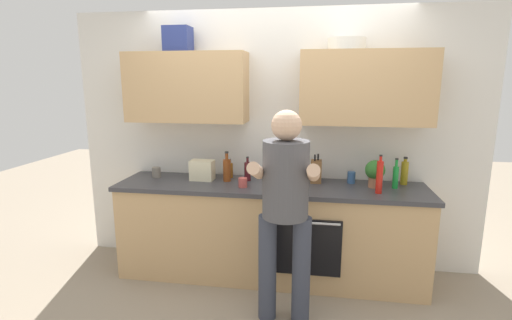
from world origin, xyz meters
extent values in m
plane|color=gray|center=(0.00, 0.00, 0.00)|extent=(12.00, 12.00, 0.00)
cube|color=silver|center=(0.00, 0.36, 1.25)|extent=(4.00, 0.06, 2.50)
cube|color=tan|center=(-0.82, 0.17, 1.77)|extent=(1.15, 0.32, 0.65)
cube|color=tan|center=(0.82, 0.17, 1.77)|extent=(1.15, 0.32, 0.65)
cylinder|color=silver|center=(0.64, 0.17, 2.15)|extent=(0.32, 0.32, 0.10)
cube|color=navy|center=(-0.89, 0.17, 2.21)|extent=(0.24, 0.20, 0.23)
cube|color=tan|center=(0.00, 0.00, 0.43)|extent=(2.80, 0.60, 0.86)
cube|color=#38383D|center=(0.00, 0.00, 0.88)|extent=(2.84, 0.64, 0.04)
cube|color=black|center=(0.37, -0.31, 0.45)|extent=(0.56, 0.02, 0.50)
cylinder|color=silver|center=(0.37, -0.33, 0.68)|extent=(0.52, 0.02, 0.02)
cylinder|color=#383D4C|center=(0.07, -0.67, 0.42)|extent=(0.14, 0.14, 0.85)
cylinder|color=#383D4C|center=(0.33, -0.67, 0.42)|extent=(0.14, 0.14, 0.85)
cylinder|color=#4C4C51|center=(0.20, -0.67, 1.13)|extent=(0.34, 0.34, 0.57)
sphere|color=#D8AD8C|center=(0.20, -0.67, 1.53)|extent=(0.22, 0.22, 0.22)
cylinder|color=#D8AD8C|center=(0.00, -0.79, 1.22)|extent=(0.09, 0.31, 0.19)
cylinder|color=#D8AD8C|center=(0.40, -0.79, 1.22)|extent=(0.09, 0.31, 0.19)
cylinder|color=#8C4C14|center=(-0.42, 0.20, 0.97)|extent=(0.06, 0.06, 0.14)
cylinder|color=#8C4C14|center=(-0.42, 0.20, 1.06)|extent=(0.02, 0.02, 0.03)
cylinder|color=black|center=(-0.42, 0.20, 1.08)|extent=(0.03, 0.03, 0.01)
cylinder|color=red|center=(0.95, -0.12, 1.04)|extent=(0.05, 0.05, 0.28)
cylinder|color=red|center=(0.95, -0.12, 1.20)|extent=(0.02, 0.02, 0.04)
cylinder|color=black|center=(0.95, -0.12, 1.23)|extent=(0.03, 0.03, 0.01)
cylinder|color=olive|center=(1.22, 0.21, 1.01)|extent=(0.06, 0.06, 0.21)
cylinder|color=olive|center=(1.22, 0.21, 1.13)|extent=(0.03, 0.03, 0.03)
cylinder|color=black|center=(1.22, 0.21, 1.15)|extent=(0.04, 0.04, 0.02)
cylinder|color=#198C33|center=(1.11, 0.07, 1.00)|extent=(0.05, 0.05, 0.19)
cylinder|color=#198C33|center=(1.11, 0.07, 1.13)|extent=(0.02, 0.02, 0.06)
cylinder|color=black|center=(1.11, 0.07, 1.17)|extent=(0.03, 0.03, 0.01)
cylinder|color=brown|center=(-0.42, 0.07, 1.00)|extent=(0.07, 0.07, 0.21)
cylinder|color=brown|center=(-0.42, 0.07, 1.14)|extent=(0.03, 0.03, 0.06)
cylinder|color=black|center=(-0.42, 0.07, 1.18)|extent=(0.03, 0.03, 0.01)
cylinder|color=#471419|center=(-0.23, 0.12, 0.99)|extent=(0.06, 0.06, 0.18)
cylinder|color=#471419|center=(-0.23, 0.12, 1.10)|extent=(0.02, 0.02, 0.04)
cylinder|color=black|center=(-0.23, 0.12, 1.13)|extent=(0.03, 0.03, 0.01)
cylinder|color=slate|center=(-1.14, 0.10, 0.95)|extent=(0.08, 0.08, 0.10)
cylinder|color=#33598C|center=(0.74, 0.18, 0.95)|extent=(0.07, 0.07, 0.11)
cylinder|color=#BF4C47|center=(-0.23, -0.11, 0.94)|extent=(0.08, 0.08, 0.08)
cube|color=brown|center=(0.42, 0.17, 1.00)|extent=(0.10, 0.14, 0.21)
cylinder|color=black|center=(0.40, 0.15, 1.14)|extent=(0.02, 0.02, 0.06)
cylinder|color=black|center=(0.43, 0.19, 1.14)|extent=(0.02, 0.02, 0.06)
cylinder|color=#9E6647|center=(0.93, 0.06, 0.95)|extent=(0.10, 0.10, 0.09)
sphere|color=#2D6B28|center=(0.93, 0.06, 1.06)|extent=(0.17, 0.17, 0.17)
cube|color=beige|center=(-0.67, 0.08, 1.00)|extent=(0.22, 0.15, 0.19)
camera|label=1|loc=(0.41, -3.36, 1.84)|focal=26.78mm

